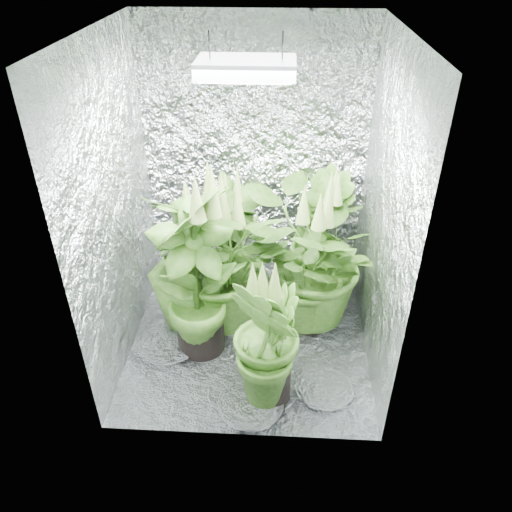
{
  "coord_description": "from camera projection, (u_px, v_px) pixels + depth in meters",
  "views": [
    {
      "loc": [
        0.19,
        -2.6,
        2.42
      ],
      "look_at": [
        0.05,
        0.0,
        0.69
      ],
      "focal_mm": 35.0,
      "sensor_mm": 36.0,
      "label": 1
    }
  ],
  "objects": [
    {
      "name": "walls",
      "position": [
        248.0,
        213.0,
        2.96
      ],
      "size": [
        1.62,
        1.62,
        2.0
      ],
      "color": "silver",
      "rests_on": "ground"
    },
    {
      "name": "plant_f",
      "position": [
        196.0,
        273.0,
        3.1
      ],
      "size": [
        0.86,
        0.86,
        1.33
      ],
      "rotation": [
        0.0,
        0.0,
        4.27
      ],
      "color": "black",
      "rests_on": "ground"
    },
    {
      "name": "ground",
      "position": [
        249.0,
        338.0,
        3.51
      ],
      "size": [
        1.6,
        1.6,
        0.0
      ],
      "primitive_type": "plane",
      "color": "silver",
      "rests_on": "ground"
    },
    {
      "name": "plant_e",
      "position": [
        313.0,
        264.0,
        3.36
      ],
      "size": [
        1.19,
        1.19,
        1.1
      ],
      "rotation": [
        0.0,
        0.0,
        3.58
      ],
      "color": "black",
      "rests_on": "ground"
    },
    {
      "name": "plant_b",
      "position": [
        232.0,
        236.0,
        3.81
      ],
      "size": [
        0.66,
        0.66,
        0.99
      ],
      "rotation": [
        0.0,
        0.0,
        0.63
      ],
      "color": "black",
      "rests_on": "ground"
    },
    {
      "name": "ceiling",
      "position": [
        246.0,
        30.0,
        2.4
      ],
      "size": [
        1.6,
        1.6,
        0.01
      ],
      "primitive_type": "cube",
      "color": "silver",
      "rests_on": "walls"
    },
    {
      "name": "plant_a",
      "position": [
        227.0,
        261.0,
        3.38
      ],
      "size": [
        0.97,
        0.97,
        1.11
      ],
      "rotation": [
        0.0,
        0.0,
        0.07
      ],
      "color": "black",
      "rests_on": "ground"
    },
    {
      "name": "plant_label",
      "position": [
        278.0,
        364.0,
        2.89
      ],
      "size": [
        0.06,
        0.05,
        0.09
      ],
      "primitive_type": "cube",
      "rotation": [
        -0.21,
        0.0,
        0.53
      ],
      "color": "white",
      "rests_on": "plant_g"
    },
    {
      "name": "plant_g",
      "position": [
        269.0,
        341.0,
        2.84
      ],
      "size": [
        0.63,
        0.63,
        0.99
      ],
      "rotation": [
        0.0,
        0.0,
        5.06
      ],
      "color": "black",
      "rests_on": "ground"
    },
    {
      "name": "plant_c",
      "position": [
        319.0,
        239.0,
        3.67
      ],
      "size": [
        0.62,
        0.62,
        1.07
      ],
      "rotation": [
        0.0,
        0.0,
        1.73
      ],
      "color": "black",
      "rests_on": "ground"
    },
    {
      "name": "circulation_fan",
      "position": [
        329.0,
        286.0,
        3.73
      ],
      "size": [
        0.2,
        0.34,
        0.4
      ],
      "rotation": [
        0.0,
        0.0,
        -0.29
      ],
      "color": "black",
      "rests_on": "ground"
    },
    {
      "name": "plant_d",
      "position": [
        189.0,
        263.0,
        3.37
      ],
      "size": [
        0.79,
        0.79,
        1.11
      ],
      "rotation": [
        0.0,
        0.0,
        2.58
      ],
      "color": "black",
      "rests_on": "ground"
    },
    {
      "name": "grow_lamp",
      "position": [
        246.0,
        68.0,
        2.5
      ],
      "size": [
        0.5,
        0.3,
        0.22
      ],
      "color": "gray",
      "rests_on": "ceiling"
    }
  ]
}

